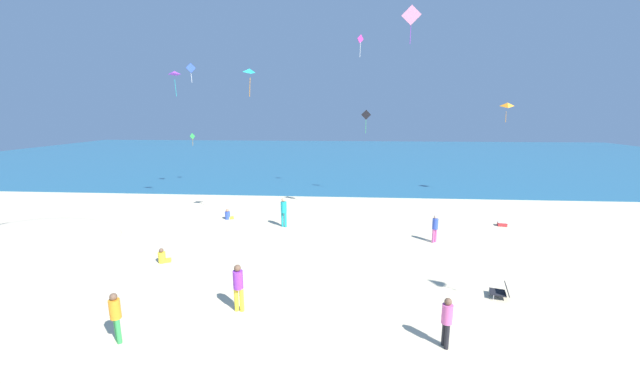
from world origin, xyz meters
The scene contains 20 objects.
ground_plane centered at (0.00, 10.00, 0.00)m, with size 120.00×120.00×0.00m, color beige.
ocean_water centered at (0.00, 50.35, 0.03)m, with size 120.00×60.00×0.05m, color #236084.
dune_mound centered at (-15.24, 9.26, 0.00)m, with size 8.29×5.80×1.64m, color beige.
beach_chair_near_camera centered at (6.88, 4.38, 0.27)m, with size 0.77×0.73×0.57m.
cooler_box centered at (10.53, 13.39, 0.13)m, with size 0.58×0.49×0.26m.
person_0 centered at (-2.41, 2.79, 0.97)m, with size 0.34×0.34×1.68m.
person_1 centered at (4.09, 1.31, 0.88)m, with size 0.36×0.36×1.53m.
person_2 centered at (-7.07, 6.60, 0.25)m, with size 0.60×0.47×0.68m.
person_3 centered at (-5.47, 0.83, 0.90)m, with size 0.44×0.44×1.56m.
person_5 centered at (-2.50, 12.26, 1.01)m, with size 0.45×0.45×1.75m.
person_6 centered at (-6.33, 13.57, 0.25)m, with size 0.59×0.44×0.67m.
person_7 centered at (5.80, 10.19, 0.85)m, with size 0.41×0.41×1.47m.
kite_teal centered at (-4.18, 12.04, 8.86)m, with size 0.69×0.68×1.52m.
kite_green centered at (-13.40, 25.35, 4.44)m, with size 0.32×0.53×1.19m.
kite_pink centered at (4.38, 12.32, 11.54)m, with size 1.00×0.29×1.93m.
kite_black centered at (2.60, 20.79, 6.43)m, with size 0.77×0.11×1.80m.
kite_blue centered at (-11.09, 20.64, 10.03)m, with size 0.64×0.42×1.47m.
kite_magenta centered at (2.03, 20.73, 11.94)m, with size 0.48×0.45×1.60m.
kite_purple centered at (-10.63, 16.82, 9.30)m, with size 0.68×0.53×1.71m.
kite_orange centered at (13.04, 20.57, 7.25)m, with size 0.81×0.66×1.55m.
Camera 1 is at (1.19, -8.30, 6.61)m, focal length 20.46 mm.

